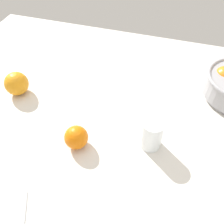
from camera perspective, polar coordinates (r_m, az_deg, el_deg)
name	(u,v)px	position (r cm, az deg, el deg)	size (l,w,h in cm)	color
ground_plane	(122,124)	(78.57, 2.38, -2.73)	(143.34, 102.67, 3.00)	silver
second_glass	(151,136)	(69.60, 8.95, -5.33)	(5.98, 5.98, 9.25)	white
loose_orange_0	(76,137)	(69.94, -8.15, -5.74)	(6.67, 6.67, 6.67)	orange
loose_orange_1	(17,84)	(89.48, -20.93, 6.07)	(7.90, 7.90, 7.90)	orange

